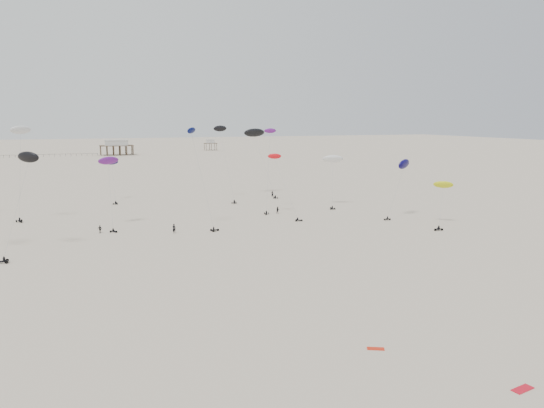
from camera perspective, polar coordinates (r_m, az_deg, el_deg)
name	(u,v)px	position (r m, az deg, el deg)	size (l,w,h in m)	color
ground_plane	(173,179)	(213.56, -10.60, 2.66)	(900.00, 900.00, 0.00)	beige
pavilion_main	(117,149)	(360.59, -16.37, 5.74)	(21.00, 13.00, 9.80)	brown
pavilion_small	(210,146)	(401.35, -6.63, 6.27)	(9.00, 7.00, 8.00)	brown
pier_fence	(29,156)	(360.75, -24.63, 4.73)	(80.20, 0.20, 1.50)	black
rig_0	(113,174)	(160.13, -16.72, 3.13)	(4.11, 12.19, 13.76)	black
rig_2	(269,161)	(136.62, -0.36, 4.60)	(6.90, 10.77, 21.85)	black
rig_3	(20,151)	(135.85, -25.45, 5.16)	(5.03, 5.66, 22.33)	black
rig_4	(224,148)	(156.75, -5.20, 6.01)	(4.36, 14.37, 22.83)	black
rig_5	(109,168)	(122.57, -17.13, 3.68)	(5.38, 11.69, 16.44)	black
rig_6	(281,175)	(130.28, 1.03, 3.19)	(4.11, 14.83, 18.26)	black
rig_7	(23,179)	(104.02, -25.24, 2.43)	(7.74, 12.69, 18.95)	black
rig_8	(200,166)	(116.04, -7.80, 4.12)	(5.47, 10.46, 22.18)	black
rig_9	(442,195)	(125.21, 17.83, 0.97)	(9.88, 10.17, 12.02)	black
rig_10	(403,168)	(132.51, 13.87, 3.76)	(10.46, 6.82, 14.74)	black
rig_12	(256,137)	(166.58, -1.75, 7.18)	(7.07, 14.61, 22.19)	black
rig_13	(333,165)	(146.32, 6.55, 4.23)	(7.49, 10.32, 14.72)	black
spectator_0	(174,233)	(113.13, -10.48, -3.09)	(0.84, 0.58, 2.31)	black
spectator_1	(278,213)	(133.93, 0.63, -1.02)	(1.00, 0.58, 2.05)	black
spectator_2	(100,233)	(117.05, -18.01, -2.98)	(1.14, 0.61, 1.93)	black
spectator_3	(272,197)	(161.86, 0.04, 0.76)	(0.80, 0.55, 2.20)	black
grounded_kite_a	(523,389)	(54.66, 25.35, -17.58)	(2.20, 0.90, 0.08)	red
grounded_kite_b	(376,349)	(58.40, 11.08, -15.05)	(1.80, 0.70, 0.07)	red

